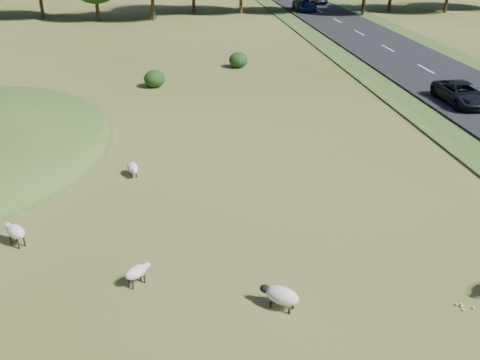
% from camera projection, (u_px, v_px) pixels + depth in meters
% --- Properties ---
extents(ground, '(160.00, 160.00, 0.00)m').
position_uv_depth(ground, '(180.00, 96.00, 37.29)').
color(ground, '#43561B').
rests_on(ground, ground).
extents(road, '(8.00, 150.00, 0.25)m').
position_uv_depth(road, '(396.00, 54.00, 48.63)').
color(road, black).
rests_on(road, ground).
extents(shrubs, '(22.51, 8.72, 1.33)m').
position_uv_depth(shrubs, '(118.00, 66.00, 42.52)').
color(shrubs, black).
rests_on(shrubs, ground).
extents(sheep_0, '(0.98, 0.88, 0.73)m').
position_uv_depth(sheep_0, '(137.00, 272.00, 17.65)').
color(sheep_0, beige).
rests_on(sheep_0, ground).
extents(sheep_2, '(1.04, 1.09, 0.83)m').
position_uv_depth(sheep_2, '(15.00, 231.00, 19.83)').
color(sheep_2, beige).
rests_on(sheep_2, ground).
extents(sheep_3, '(0.68, 1.15, 0.64)m').
position_uv_depth(sheep_3, '(133.00, 168.00, 25.38)').
color(sheep_3, beige).
rests_on(sheep_3, ground).
extents(sheep_4, '(1.31, 1.13, 0.77)m').
position_uv_depth(sheep_4, '(281.00, 295.00, 16.58)').
color(sheep_4, beige).
rests_on(sheep_4, ground).
extents(car_1, '(2.25, 4.87, 1.35)m').
position_uv_depth(car_1, '(462.00, 93.00, 34.72)').
color(car_1, black).
rests_on(car_1, road).
extents(car_5, '(2.42, 5.25, 1.46)m').
position_uv_depth(car_5, '(305.00, 5.00, 71.91)').
color(car_5, navy).
rests_on(car_5, road).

